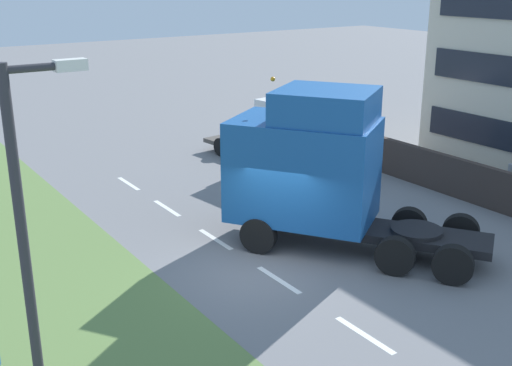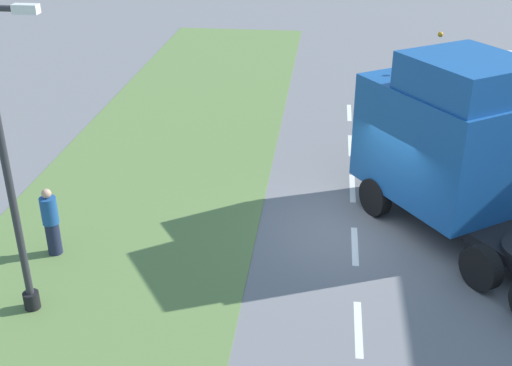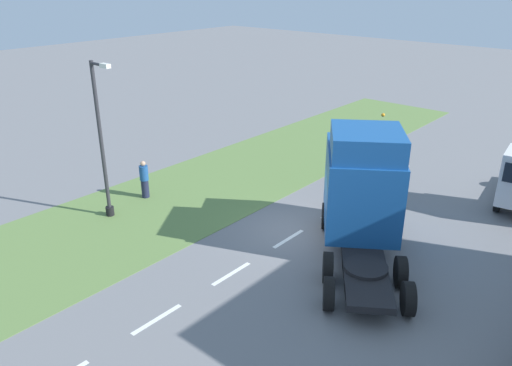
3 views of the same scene
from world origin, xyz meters
name	(u,v)px [view 2 (image 2 of 3)]	position (x,y,z in m)	size (l,w,h in m)	color
ground_plane	(354,231)	(0.00, 0.00, 0.00)	(120.00, 120.00, 0.00)	slate
grass_verge	(129,218)	(-6.00, 0.00, 0.01)	(7.00, 44.00, 0.01)	#607F42
lane_markings	(355,246)	(0.00, -0.70, 0.00)	(0.16, 21.00, 0.00)	white
lorry_cab	(449,143)	(2.19, 0.69, 2.29)	(6.04, 7.16, 4.69)	black
lamp_post	(13,186)	(-6.85, -4.01, 2.95)	(1.29, 0.34, 6.45)	black
pedestrian	(51,223)	(-7.28, -1.88, 0.87)	(0.39, 0.39, 1.76)	#1E233D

